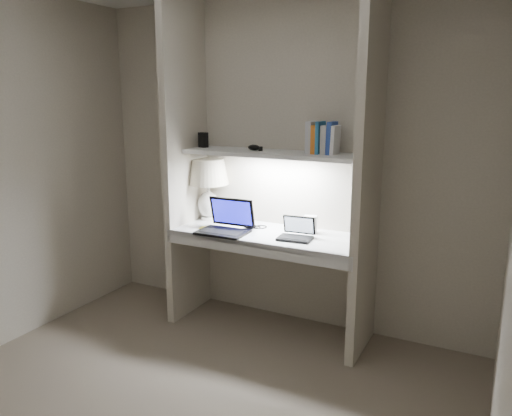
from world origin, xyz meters
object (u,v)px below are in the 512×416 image
Objects in this scene: table_lamp at (208,179)px; speaker at (310,224)px; laptop_main at (226,224)px; book_row at (323,139)px; laptop_netbook at (296,233)px.

speaker is at bearing -0.84° from table_lamp.
book_row is at bearing 19.46° from laptop_main.
speaker is at bearing 73.26° from laptop_netbook.
book_row is (0.65, 0.25, 0.65)m from laptop_main.
laptop_netbook is 0.19m from speaker.
table_lamp reaches higher than speaker.
laptop_netbook is 1.11× the size of book_row.
laptop_netbook is at bearing -114.11° from speaker.
table_lamp is 0.50m from laptop_main.
table_lamp is 3.81× the size of speaker.
book_row reaches higher than speaker.
laptop_main is 0.55m from laptop_netbook.
speaker is at bearing -175.98° from book_row.
book_row is (0.97, -0.01, 0.36)m from table_lamp.
laptop_main reaches higher than speaker.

